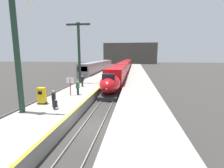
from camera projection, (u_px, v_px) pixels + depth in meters
The scene contains 19 objects.
ground_plane at pixel (92, 128), 13.29m from camera, with size 260.00×260.00×0.00m, color #33302D.
platform_left at pixel (102, 78), 37.90m from camera, with size 4.80×110.00×1.05m, color gray.
platform_right at pixel (138, 79), 36.83m from camera, with size 4.80×110.00×1.05m, color gray.
platform_left_safety_stripe at pixel (112, 76), 37.51m from camera, with size 0.20×107.80×0.01m, color yellow.
rail_main_left at pixel (117, 79), 40.23m from camera, with size 0.08×110.00×0.12m, color slate.
rail_main_right at pixel (124, 79), 40.03m from camera, with size 0.08×110.00×0.12m, color slate.
rail_secondary_left at pixel (85, 78), 41.30m from camera, with size 0.08×110.00×0.12m, color slate.
rail_secondary_right at pixel (91, 78), 41.10m from camera, with size 0.08×110.00×0.12m, color slate.
highspeed_train_main at pixel (125, 67), 55.85m from camera, with size 2.92×74.86×3.60m.
regional_train_adjacent at pixel (100, 66), 54.38m from camera, with size 2.85×36.60×3.80m.
station_column_near at pixel (16, 41), 12.86m from camera, with size 4.00×0.68×9.63m.
station_column_mid at pixel (79, 48), 27.44m from camera, with size 4.00×0.68×9.88m.
passenger_near_edge at pixel (54, 98), 14.43m from camera, with size 0.24×0.57×1.69m.
passenger_mid_platform at pixel (82, 80), 24.90m from camera, with size 0.53×0.35×1.69m.
passenger_far_waiting at pixel (78, 87), 19.72m from camera, with size 0.38×0.51×1.69m.
rolling_suitcase at pixel (55, 104), 15.14m from camera, with size 0.40×0.22×0.98m.
ticket_machine_yellow at pixel (42, 96), 16.07m from camera, with size 0.76×0.62×1.60m.
departure_info_board at pixel (70, 83), 19.36m from camera, with size 0.90×0.10×2.12m.
terminus_back_wall at pixel (130, 53), 111.68m from camera, with size 36.00×2.00×14.00m, color #4C4742.
Camera 1 is at (3.31, -12.16, 5.72)m, focal length 26.55 mm.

